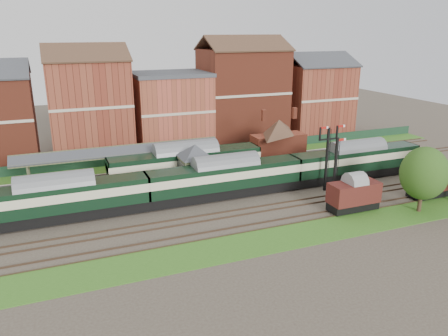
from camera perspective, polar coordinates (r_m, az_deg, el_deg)
name	(u,v)px	position (r m, az deg, el deg)	size (l,w,h in m)	color
ground	(228,197)	(52.60, 0.53, -3.76)	(160.00, 160.00, 0.00)	#473D33
grass_back	(188,161)	(66.86, -4.67, 0.93)	(90.00, 4.50, 0.06)	#2D6619
grass_front	(275,239)	(42.69, 6.73, -9.17)	(90.00, 5.00, 0.06)	#2D6619
fence	(184,153)	(68.50, -5.19, 1.95)	(90.00, 0.12, 1.50)	#193823
platform	(167,174)	(59.70, -7.48, -0.76)	(55.00, 3.40, 1.00)	#2D2D2D
signal_box	(195,167)	(53.45, -3.76, 0.18)	(5.40, 5.40, 6.00)	#606D4E
brick_hut	(254,174)	(56.91, 3.96, -0.84)	(3.20, 2.64, 2.94)	maroon
station_building	(278,138)	(64.80, 7.12, 3.90)	(8.10, 8.10, 5.90)	brown
canopy	(120,149)	(57.45, -13.44, 2.42)	(26.00, 3.89, 4.08)	#4C5334
semaphore_bracket	(327,155)	(54.62, 13.34, 1.69)	(3.60, 0.25, 8.18)	black
semaphore_siding	(335,171)	(50.13, 14.31, -0.38)	(1.23, 0.25, 8.00)	black
town_backdrop	(170,106)	(73.69, -7.05, 7.99)	(69.00, 10.00, 16.00)	brown
dmu_train	(226,177)	(51.61, 0.21, -1.20)	(56.38, 2.96, 4.33)	black
platform_railcar	(186,164)	(56.51, -4.98, 0.56)	(19.90, 3.13, 4.58)	black
goods_van_a	(354,194)	(50.06, 16.59, -3.27)	(5.64, 2.44, 3.42)	black
goods_van_b	(432,181)	(57.59, 25.58, -1.54)	(5.72, 2.48, 3.47)	black
tree_far	(424,173)	(51.56, 24.67, -0.64)	(5.04, 5.04, 7.36)	#382619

